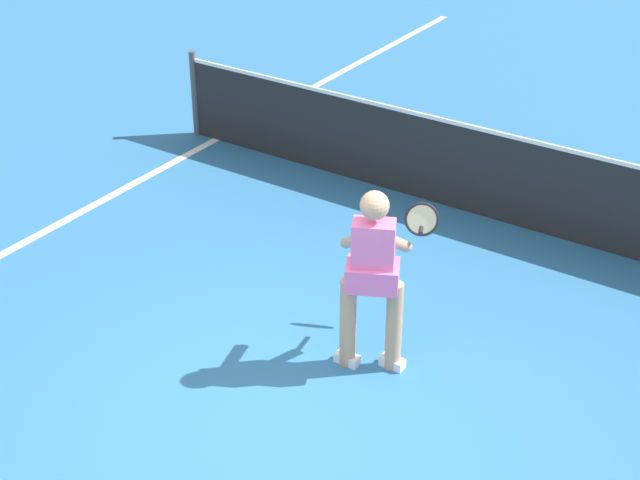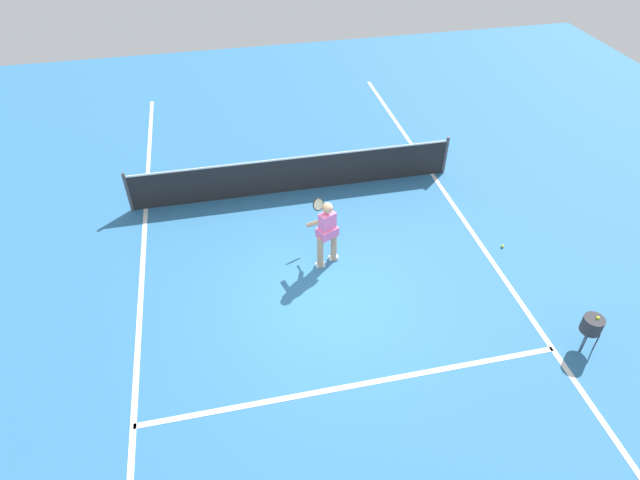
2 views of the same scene
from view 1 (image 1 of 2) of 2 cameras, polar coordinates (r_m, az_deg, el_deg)
name	(u,v)px [view 1 (image 1 of 2)]	position (r m, az deg, el deg)	size (l,w,h in m)	color
ground_plane	(283,420)	(7.30, -2.18, -10.51)	(27.68, 27.68, 0.00)	teal
court_net	(500,177)	(9.81, 10.51, 3.69)	(7.94, 0.08, 1.04)	#4C4C51
tennis_player	(374,273)	(7.38, 3.19, -1.93)	(0.68, 1.13, 1.55)	tan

